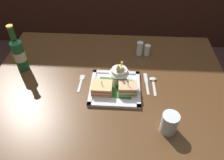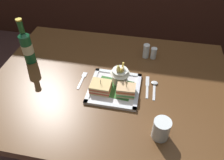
{
  "view_description": "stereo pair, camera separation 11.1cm",
  "coord_description": "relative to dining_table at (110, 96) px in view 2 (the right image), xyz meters",
  "views": [
    {
      "loc": [
        0.06,
        -0.83,
        1.55
      ],
      "look_at": [
        0.02,
        -0.02,
        0.8
      ],
      "focal_mm": 35.77,
      "sensor_mm": 36.0,
      "label": 1
    },
    {
      "loc": [
        0.17,
        -0.82,
        1.55
      ],
      "look_at": [
        0.02,
        -0.02,
        0.8
      ],
      "focal_mm": 35.77,
      "sensor_mm": 36.0,
      "label": 2
    }
  ],
  "objects": [
    {
      "name": "ground_plane",
      "position": [
        0.0,
        0.0,
        -0.65
      ],
      "size": [
        6.0,
        6.0,
        0.0
      ],
      "primitive_type": "plane",
      "color": "#523432"
    },
    {
      "name": "dining_table",
      "position": [
        0.0,
        0.0,
        0.0
      ],
      "size": [
        1.24,
        0.93,
        0.76
      ],
      "color": "#57361C",
      "rests_on": "ground_plane"
    },
    {
      "name": "square_plate",
      "position": [
        0.03,
        -0.05,
        0.11
      ],
      "size": [
        0.25,
        0.25,
        0.02
      ],
      "color": "silver",
      "rests_on": "dining_table"
    },
    {
      "name": "sandwich_half_left",
      "position": [
        -0.03,
        -0.08,
        0.13
      ],
      "size": [
        0.1,
        0.08,
        0.07
      ],
      "color": "#DDBF7B",
      "rests_on": "square_plate"
    },
    {
      "name": "sandwich_half_right",
      "position": [
        0.09,
        -0.08,
        0.14
      ],
      "size": [
        0.09,
        0.07,
        0.08
      ],
      "color": "#DFB385",
      "rests_on": "square_plate"
    },
    {
      "name": "fries_cup",
      "position": [
        0.05,
        0.01,
        0.16
      ],
      "size": [
        0.1,
        0.1,
        0.12
      ],
      "color": "white",
      "rests_on": "square_plate"
    },
    {
      "name": "beer_bottle",
      "position": [
        -0.48,
        0.09,
        0.2
      ],
      "size": [
        0.06,
        0.06,
        0.26
      ],
      "color": "#195A32",
      "rests_on": "dining_table"
    },
    {
      "name": "water_glass",
      "position": [
        0.27,
        -0.27,
        0.14
      ],
      "size": [
        0.07,
        0.07,
        0.09
      ],
      "color": "silver",
      "rests_on": "dining_table"
    },
    {
      "name": "fork",
      "position": [
        -0.15,
        -0.01,
        0.1
      ],
      "size": [
        0.02,
        0.13,
        0.0
      ],
      "color": "silver",
      "rests_on": "dining_table"
    },
    {
      "name": "knife",
      "position": [
        0.19,
        0.01,
        0.1
      ],
      "size": [
        0.02,
        0.16,
        0.0
      ],
      "color": "silver",
      "rests_on": "dining_table"
    },
    {
      "name": "spoon",
      "position": [
        0.23,
        0.02,
        0.11
      ],
      "size": [
        0.04,
        0.13,
        0.01
      ],
      "color": "silver",
      "rests_on": "dining_table"
    },
    {
      "name": "salt_shaker",
      "position": [
        0.16,
        0.25,
        0.14
      ],
      "size": [
        0.04,
        0.04,
        0.08
      ],
      "color": "silver",
      "rests_on": "dining_table"
    },
    {
      "name": "pepper_shaker",
      "position": [
        0.21,
        0.25,
        0.13
      ],
      "size": [
        0.03,
        0.03,
        0.07
      ],
      "color": "silver",
      "rests_on": "dining_table"
    }
  ]
}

